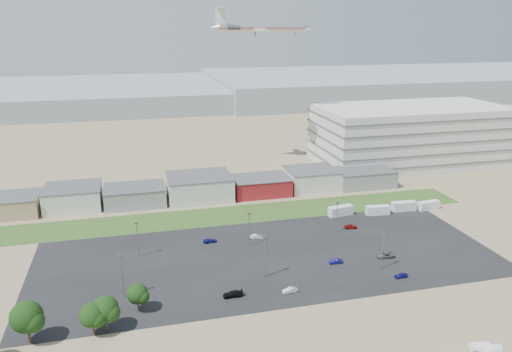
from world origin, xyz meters
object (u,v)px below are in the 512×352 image
object	(u,v)px
parked_car_11	(257,237)
parked_car_13	(290,290)
parked_car_6	(210,241)
parked_car_8	(351,226)
storage_tank_nw	(480,347)
parked_car_3	(233,294)
parked_car_1	(336,261)
parked_car_0	(385,255)
airliner	(262,27)
box_trailer_a	(341,211)
parked_car_2	(401,275)

from	to	relation	value
parked_car_11	parked_car_13	distance (m)	30.75
parked_car_6	parked_car_8	bearing A→B (deg)	-95.34
parked_car_6	storage_tank_nw	bearing A→B (deg)	-150.57
storage_tank_nw	parked_car_3	xyz separation A→B (m)	(-40.80, 30.62, -0.43)
parked_car_6	parked_car_13	size ratio (longest dim) A/B	1.09
storage_tank_nw	parked_car_1	size ratio (longest dim) A/B	1.02
parked_car_8	parked_car_0	bearing A→B (deg)	-172.03
parked_car_11	parked_car_13	bearing A→B (deg)	-173.38
airliner	parked_car_6	size ratio (longest dim) A/B	10.90
airliner	parked_car_0	xyz separation A→B (m)	(8.49, -94.78, -56.72)
box_trailer_a	parked_car_11	distance (m)	32.44
parked_car_1	parked_car_13	xyz separation A→B (m)	(-15.80, -10.88, -0.00)
parked_car_0	parked_car_6	bearing A→B (deg)	-109.90
airliner	parked_car_2	xyz separation A→B (m)	(6.90, -105.55, -56.81)
airliner	parked_car_6	xyz separation A→B (m)	(-34.71, -74.15, -56.81)
storage_tank_nw	parked_car_11	bearing A→B (deg)	114.78
parked_car_1	storage_tank_nw	bearing A→B (deg)	19.77
box_trailer_a	parked_car_13	distance (m)	51.78
airliner	parked_car_8	bearing A→B (deg)	-74.60
box_trailer_a	parked_car_11	world-z (taller)	box_trailer_a
airliner	parked_car_0	world-z (taller)	airliner
parked_car_2	parked_car_13	distance (m)	28.23
parked_car_8	parked_car_13	distance (m)	42.54
parked_car_8	parked_car_13	world-z (taller)	parked_car_8
parked_car_2	parked_car_11	world-z (taller)	parked_car_11
airliner	parked_car_0	size ratio (longest dim) A/B	8.96
parked_car_0	parked_car_8	xyz separation A→B (m)	(-0.68, 20.15, 0.00)
parked_car_6	parked_car_13	distance (m)	34.20
parked_car_8	parked_car_11	world-z (taller)	parked_car_8
box_trailer_a	parked_car_2	size ratio (longest dim) A/B	2.49
parked_car_2	parked_car_13	bearing A→B (deg)	-92.70
parked_car_0	parked_car_1	distance (m)	14.01
parked_car_3	parked_car_13	bearing A→B (deg)	83.73
storage_tank_nw	parked_car_6	world-z (taller)	storage_tank_nw
parked_car_1	parked_car_0	bearing A→B (deg)	93.02
parked_car_3	parked_car_8	xyz separation A→B (m)	(42.19, 29.58, -0.00)
parked_car_0	box_trailer_a	bearing A→B (deg)	-175.76
box_trailer_a	parked_car_0	world-z (taller)	box_trailer_a
parked_car_0	parked_car_13	bearing A→B (deg)	-64.40
storage_tank_nw	parked_car_13	size ratio (longest dim) A/B	1.03
box_trailer_a	parked_car_11	xyz separation A→B (m)	(-30.49, -11.04, -0.90)
parked_car_8	parked_car_13	xyz separation A→B (m)	(-29.14, -30.99, -0.07)
storage_tank_nw	parked_car_8	xyz separation A→B (m)	(1.39, 60.19, -0.44)
parked_car_6	parked_car_13	xyz separation A→B (m)	(13.38, -31.47, 0.02)
parked_car_1	parked_car_13	bearing A→B (deg)	-52.28
parked_car_0	parked_car_13	distance (m)	31.73
parked_car_1	parked_car_2	distance (m)	16.48
parked_car_11	parked_car_13	size ratio (longest dim) A/B	1.07
airliner	parked_car_13	size ratio (longest dim) A/B	11.87
box_trailer_a	parked_car_2	xyz separation A→B (m)	(-2.33, -41.72, -0.97)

